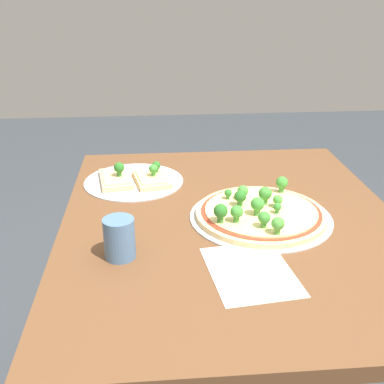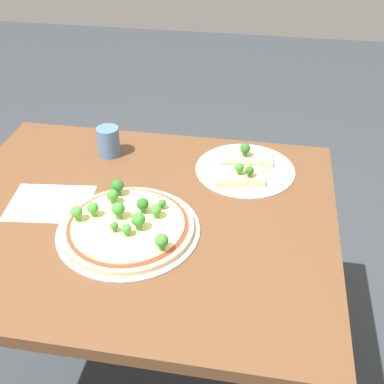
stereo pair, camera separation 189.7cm
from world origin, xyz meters
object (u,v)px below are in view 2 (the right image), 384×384
(pizza_tray_whole, at_px, (128,225))
(pizza_tray_slice, at_px, (244,167))
(dining_table, at_px, (139,242))
(drinking_cup, at_px, (109,141))

(pizza_tray_whole, relative_size, pizza_tray_slice, 1.22)
(dining_table, relative_size, pizza_tray_whole, 2.89)
(dining_table, relative_size, drinking_cup, 11.39)
(pizza_tray_whole, bearing_deg, pizza_tray_slice, -128.88)
(dining_table, distance_m, pizza_tray_whole, 0.14)
(pizza_tray_whole, distance_m, drinking_cup, 0.40)
(drinking_cup, bearing_deg, pizza_tray_slice, 177.50)
(dining_table, height_order, pizza_tray_slice, pizza_tray_slice)
(dining_table, xyz_separation_m, drinking_cup, (0.17, -0.28, 0.15))
(pizza_tray_whole, height_order, drinking_cup, drinking_cup)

